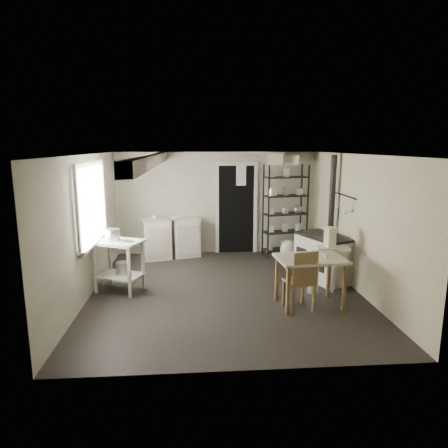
{
  "coord_description": "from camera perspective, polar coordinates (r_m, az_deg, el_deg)",
  "views": [
    {
      "loc": [
        -0.52,
        -6.48,
        2.44
      ],
      "look_at": [
        0.0,
        0.3,
        1.1
      ],
      "focal_mm": 32.0,
      "sensor_mm": 36.0,
      "label": 1
    }
  ],
  "objects": [
    {
      "name": "ceiling_beam",
      "position": [
        6.52,
        -10.5,
        8.86
      ],
      "size": [
        0.18,
        5.0,
        0.18
      ],
      "primitive_type": null,
      "color": "beige",
      "rests_on": "ceiling"
    },
    {
      "name": "storage_box_a",
      "position": [
        8.77,
        7.36,
        8.26
      ],
      "size": [
        0.41,
        0.38,
        0.23
      ],
      "primitive_type": "cube",
      "rotation": [
        0.0,
        0.0,
        -0.33
      ],
      "color": "beige",
      "rests_on": "shelf_rack"
    },
    {
      "name": "saucepan",
      "position": [
        6.75,
        -13.56,
        -2.78
      ],
      "size": [
        0.21,
        0.21,
        0.1
      ],
      "primitive_type": "cylinder",
      "rotation": [
        0.0,
        0.0,
        0.21
      ],
      "color": "silver",
      "rests_on": "prep_table"
    },
    {
      "name": "ceiling",
      "position": [
        6.5,
        0.21,
        9.92
      ],
      "size": [
        5.0,
        5.0,
        0.0
      ],
      "primitive_type": "plane",
      "rotation": [
        3.14,
        0.0,
        0.0
      ],
      "color": "silver",
      "rests_on": "wall_back"
    },
    {
      "name": "flour_sack",
      "position": [
        8.79,
        9.17,
        -3.48
      ],
      "size": [
        0.44,
        0.41,
        0.42
      ],
      "primitive_type": "ellipsoid",
      "rotation": [
        0.0,
        0.0,
        -0.39
      ],
      "color": "silver",
      "rests_on": "ground"
    },
    {
      "name": "wallpaper_panel",
      "position": [
        7.16,
        18.37,
        0.2
      ],
      "size": [
        0.01,
        5.0,
        2.3
      ],
      "primitive_type": null,
      "color": "beige",
      "rests_on": "wall_right"
    },
    {
      "name": "side_ledge",
      "position": [
        6.94,
        15.21,
        -6.1
      ],
      "size": [
        0.56,
        0.36,
        0.8
      ],
      "primitive_type": null,
      "rotation": [
        0.0,
        0.0,
        -0.17
      ],
      "color": "beige",
      "rests_on": "ground"
    },
    {
      "name": "work_table",
      "position": [
        6.34,
        12.12,
        -8.07
      ],
      "size": [
        1.07,
        0.79,
        0.77
      ],
      "primitive_type": null,
      "rotation": [
        0.0,
        0.0,
        0.08
      ],
      "color": "beige",
      "rests_on": "ground"
    },
    {
      "name": "base_cabinets",
      "position": [
        8.89,
        -7.61,
        -1.8
      ],
      "size": [
        1.41,
        0.9,
        0.86
      ],
      "primitive_type": null,
      "rotation": [
        0.0,
        0.0,
        0.28
      ],
      "color": "beige",
      "rests_on": "ground"
    },
    {
      "name": "storage_box_b",
      "position": [
        8.94,
        9.74,
        8.12
      ],
      "size": [
        0.39,
        0.38,
        0.2
      ],
      "primitive_type": "cube",
      "rotation": [
        0.0,
        0.0,
        -0.43
      ],
      "color": "beige",
      "rests_on": "shelf_rack"
    },
    {
      "name": "shelf_jar",
      "position": [
        8.83,
        7.19,
        4.1
      ],
      "size": [
        0.1,
        0.1,
        0.19
      ],
      "primitive_type": "imported",
      "rotation": [
        0.0,
        0.0,
        0.14
      ],
      "color": "white",
      "rests_on": "shelf_rack"
    },
    {
      "name": "table_cup",
      "position": [
        6.21,
        14.38,
        -4.49
      ],
      "size": [
        0.12,
        0.12,
        0.09
      ],
      "primitive_type": "imported",
      "rotation": [
        0.0,
        0.0,
        0.24
      ],
      "color": "white",
      "rests_on": "work_table"
    },
    {
      "name": "oats_box",
      "position": [
        6.8,
        14.94,
        -1.38
      ],
      "size": [
        0.14,
        0.22,
        0.32
      ],
      "primitive_type": "cube",
      "rotation": [
        0.0,
        0.0,
        0.06
      ],
      "color": "beige",
      "rests_on": "side_ledge"
    },
    {
      "name": "stovepipe",
      "position": [
        7.83,
        15.24,
        4.53
      ],
      "size": [
        0.14,
        0.14,
        1.44
      ],
      "primitive_type": null,
      "rotation": [
        0.0,
        0.0,
        0.3
      ],
      "color": "black",
      "rests_on": "stove"
    },
    {
      "name": "shelf_rack",
      "position": [
        8.99,
        8.72,
        1.49
      ],
      "size": [
        1.02,
        0.55,
        2.03
      ],
      "primitive_type": null,
      "rotation": [
        0.0,
        0.0,
        0.19
      ],
      "color": "black",
      "rests_on": "ground"
    },
    {
      "name": "utensil_rail",
      "position": [
        7.63,
        16.49,
        4.0
      ],
      "size": [
        0.06,
        1.2,
        0.44
      ],
      "primitive_type": null,
      "color": "silver",
      "rests_on": "wall_right"
    },
    {
      "name": "wall_back",
      "position": [
        9.08,
        -1.07,
        2.99
      ],
      "size": [
        4.5,
        0.02,
        2.3
      ],
      "primitive_type": "cube",
      "color": "#B1AD97",
      "rests_on": "ground"
    },
    {
      "name": "prep_table",
      "position": [
        7.01,
        -14.72,
        -6.15
      ],
      "size": [
        0.92,
        0.81,
        0.88
      ],
      "primitive_type": null,
      "rotation": [
        0.0,
        0.0,
        -0.4
      ],
      "color": "beige",
      "rests_on": "ground"
    },
    {
      "name": "wall_left",
      "position": [
        6.83,
        -18.98,
        -0.36
      ],
      "size": [
        0.02,
        5.0,
        2.3
      ],
      "primitive_type": "cube",
      "color": "#B1AD97",
      "rests_on": "ground"
    },
    {
      "name": "counter_cup",
      "position": [
        8.76,
        -9.94,
        1.32
      ],
      "size": [
        0.15,
        0.15,
        0.1
      ],
      "primitive_type": "imported",
      "rotation": [
        0.0,
        0.0,
        -0.34
      ],
      "color": "white",
      "rests_on": "base_cabinets"
    },
    {
      "name": "mixing_bowl",
      "position": [
        8.69,
        -7.19,
        1.24
      ],
      "size": [
        0.37,
        0.37,
        0.07
      ],
      "primitive_type": "imported",
      "rotation": [
        0.0,
        0.0,
        -0.33
      ],
      "color": "white",
      "rests_on": "base_cabinets"
    },
    {
      "name": "floor",
      "position": [
        6.94,
        0.19,
        -9.43
      ],
      "size": [
        5.0,
        5.0,
        0.0
      ],
      "primitive_type": "plane",
      "color": "black",
      "rests_on": "ground"
    },
    {
      "name": "window",
      "position": [
        6.95,
        -18.52,
        2.8
      ],
      "size": [
        0.12,
        1.76,
        1.28
      ],
      "primitive_type": null,
      "color": "beige",
      "rests_on": "wall_left"
    },
    {
      "name": "bucket",
      "position": [
        7.01,
        -14.27,
        -6.24
      ],
      "size": [
        0.26,
        0.26,
        0.24
      ],
      "primitive_type": "cylinder",
      "rotation": [
        0.0,
        0.0,
        -0.25
      ],
      "color": "silver",
      "rests_on": "prep_table"
    },
    {
      "name": "stockpot",
      "position": [
        6.92,
        -15.63,
        -1.79
      ],
      "size": [
        0.33,
        0.33,
        0.27
      ],
      "primitive_type": "cylinder",
      "rotation": [
        0.0,
        0.0,
        -0.42
      ],
      "color": "silver",
      "rests_on": "prep_table"
    },
    {
      "name": "floor_crock",
      "position": [
        6.96,
        12.33,
        -8.99
      ],
      "size": [
        0.13,
        0.13,
        0.14
      ],
      "primitive_type": "cylinder",
      "rotation": [
        0.0,
        0.0,
        0.18
      ],
      "color": "white",
      "rests_on": "ground"
    },
    {
      "name": "chair",
      "position": [
        6.13,
        10.67,
        -7.65
      ],
      "size": [
        0.47,
        0.48,
        0.94
      ],
      "primitive_type": null,
      "rotation": [
        0.0,
        0.0,
        0.23
      ],
      "color": "brown",
      "rests_on": "ground"
    },
    {
      "name": "stove",
      "position": [
        7.57,
        14.05,
        -4.5
      ],
      "size": [
        0.95,
        1.21,
        0.84
      ],
      "primitive_type": null,
      "rotation": [
        0.0,
        0.0,
        0.39
      ],
      "color": "beige",
      "rests_on": "ground"
    },
    {
      "name": "doorway",
      "position": [
        9.11,
        1.77,
        2.06
      ],
      "size": [
        0.96,
        0.1,
        2.08
      ],
      "primitive_type": null,
      "color": "beige",
      "rests_on": "ground"
    },
    {
      "name": "wall_front",
      "position": [
        4.21,
        2.95,
        -6.71
      ],
      "size": [
        4.5,
        0.02,
        2.3
      ],
      "primitive_type": "cube",
      "color": "#B1AD97",
      "rests_on": "ground"
    },
    {
      "name": "wall_right",
      "position": [
        7.16,
        18.45,
        0.2
      ],
      "size": [
        0.02,
        5.0,
        2.3
      ],
      "primitive_type": "cube",
      "color": "#B1AD97",
      "rests_on": "ground"
    }
  ]
}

